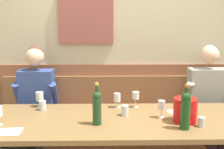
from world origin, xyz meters
name	(u,v)px	position (x,y,z in m)	size (l,w,h in m)	color
room_wall_back	(119,36)	(0.00, 1.09, 1.40)	(6.80, 0.12, 2.80)	beige
wood_wainscot_panel	(120,108)	(0.00, 1.04, 0.54)	(6.80, 0.03, 1.07)	brown
wall_bench	(120,135)	(0.00, 0.83, 0.28)	(2.74, 0.42, 0.94)	brown
dining_table	(125,126)	(0.00, 0.12, 0.67)	(2.44, 0.89, 0.74)	brown
person_left_seat	(29,118)	(-0.93, 0.45, 0.63)	(0.47, 1.32, 1.31)	#24353D
person_center_right_seat	(220,118)	(0.98, 0.44, 0.62)	(0.54, 1.31, 1.32)	#292D38
ice_bucket	(185,110)	(0.50, 0.03, 0.84)	(0.20, 0.20, 0.20)	red
wine_bottle_green_tall	(97,107)	(-0.24, -0.01, 0.89)	(0.07, 0.07, 0.35)	#1F4323
wine_bottle_amber_mid	(185,109)	(0.45, -0.13, 0.90)	(0.08, 0.08, 0.36)	#184319
wine_glass_right_end	(162,106)	(0.32, 0.13, 0.84)	(0.06, 0.06, 0.16)	silver
wine_glass_mid_left	(117,98)	(-0.05, 0.44, 0.83)	(0.07, 0.07, 0.14)	silver
wine_glass_left_end	(40,97)	(-0.82, 0.47, 0.84)	(0.07, 0.07, 0.15)	silver
wine_glass_center_front	(136,96)	(0.13, 0.44, 0.85)	(0.07, 0.07, 0.16)	silver
water_tumbler_left	(202,122)	(0.60, -0.08, 0.78)	(0.06, 0.06, 0.08)	silver
water_tumbler_right	(43,105)	(-0.77, 0.37, 0.78)	(0.07, 0.07, 0.09)	silver
water_tumbler_center	(125,110)	(0.01, 0.20, 0.78)	(0.06, 0.06, 0.09)	silver
tasting_sheet_left_guest	(180,112)	(0.53, 0.29, 0.74)	(0.21, 0.15, 0.00)	white
tasting_sheet_right_guest	(8,132)	(-0.91, -0.16, 0.74)	(0.21, 0.15, 0.00)	white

